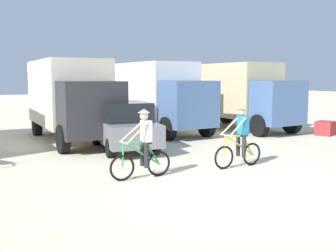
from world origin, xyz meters
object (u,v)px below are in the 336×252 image
Objects in this scene: box_truck_tan_camper at (238,93)px; supply_crate at (325,128)px; cyclist_cowboy_hat at (240,139)px; cyclist_orange_shirt at (143,146)px; box_truck_cream_rv at (71,96)px; box_truck_avon_van at (157,93)px; sedan_parked at (124,126)px.

supply_crate is at bearing -60.68° from box_truck_tan_camper.
cyclist_orange_shirt is at bearing 178.57° from cyclist_cowboy_hat.
box_truck_cream_rv is at bearing 90.87° from cyclist_orange_shirt.
cyclist_cowboy_hat is 2.10× the size of supply_crate.
cyclist_cowboy_hat is (-5.45, -7.30, -1.03)m from box_truck_tan_camper.
box_truck_cream_rv reaches higher than supply_crate.
box_truck_avon_van is 8.07m from supply_crate.
cyclist_orange_shirt is (-1.06, -4.16, -0.04)m from sedan_parked.
cyclist_cowboy_hat is at bearing -155.15° from supply_crate.
box_truck_avon_van is (4.41, 0.97, 0.00)m from box_truck_cream_rv.
box_truck_cream_rv reaches higher than cyclist_cowboy_hat.
cyclist_cowboy_hat is at bearing -98.47° from box_truck_avon_van.
box_truck_cream_rv reaches higher than cyclist_orange_shirt.
box_truck_avon_van is 7.95× the size of supply_crate.
supply_crate is (10.77, -3.76, -1.56)m from box_truck_cream_rv.
cyclist_cowboy_hat reaches higher than supply_crate.
box_truck_cream_rv is 8.64m from box_truck_tan_camper.
box_truck_cream_rv is 0.99× the size of box_truck_tan_camper.
box_truck_tan_camper is 8.13m from sedan_parked.
box_truck_cream_rv is 0.98× the size of box_truck_avon_van.
cyclist_cowboy_hat is at bearing -1.43° from cyclist_orange_shirt.
sedan_parked is 2.41× the size of cyclist_orange_shirt.
box_truck_avon_van and box_truck_tan_camper have the same top height.
box_truck_cream_rv is at bearing 113.65° from cyclist_cowboy_hat.
box_truck_cream_rv is 7.82× the size of supply_crate.
box_truck_cream_rv is at bearing 111.06° from sedan_parked.
box_truck_avon_van reaches higher than supply_crate.
box_truck_avon_van is 1.58× the size of sedan_parked.
sedan_parked is 2.41× the size of cyclist_cowboy_hat.
cyclist_orange_shirt is at bearing -117.80° from box_truck_avon_van.
cyclist_orange_shirt is at bearing -139.72° from box_truck_tan_camper.
sedan_parked reaches higher than supply_crate.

